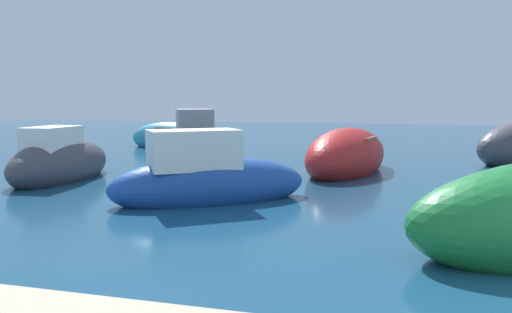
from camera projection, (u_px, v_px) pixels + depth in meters
moored_boat_1 at (196, 144)px, 18.63m from camera, size 3.39×4.36×2.11m
moored_boat_4 at (347, 156)px, 15.32m from camera, size 2.77×5.03×1.68m
moored_boat_7 at (60, 163)px, 13.90m from camera, size 1.79×4.05×1.75m
moored_boat_8 at (170, 138)px, 23.12m from camera, size 4.00×2.05×1.45m
moored_boat_9 at (207, 179)px, 10.97m from camera, size 4.21×3.62×1.79m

